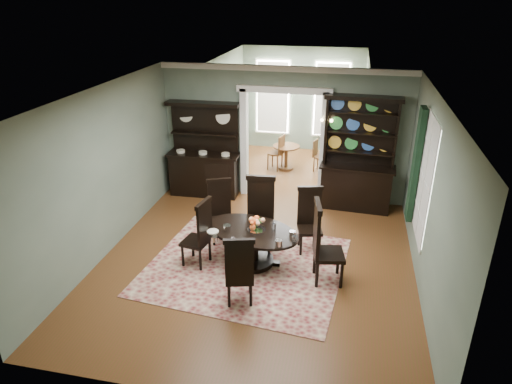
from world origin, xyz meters
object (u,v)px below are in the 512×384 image
at_px(dining_table, 252,240).
at_px(welsh_dresser, 357,169).
at_px(sideboard, 205,163).
at_px(parlor_table, 286,154).

height_order(dining_table, welsh_dresser, welsh_dresser).
bearing_deg(sideboard, welsh_dresser, -1.97).
relative_size(dining_table, parlor_table, 2.83).
height_order(sideboard, parlor_table, sideboard).
distance_m(dining_table, parlor_table, 4.72).
xyz_separation_m(sideboard, welsh_dresser, (3.48, -0.02, 0.14)).
bearing_deg(parlor_table, dining_table, -88.69).
bearing_deg(dining_table, sideboard, 141.35).
bearing_deg(welsh_dresser, parlor_table, 136.34).
xyz_separation_m(dining_table, welsh_dresser, (1.74, 2.73, 0.43)).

